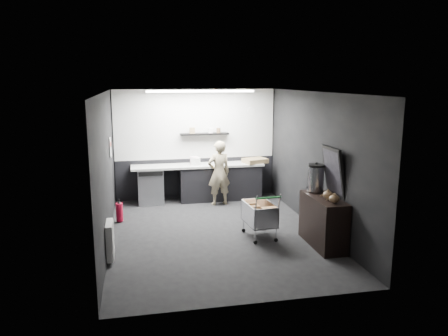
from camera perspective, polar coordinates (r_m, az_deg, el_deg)
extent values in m
plane|color=black|center=(8.55, -1.01, -8.55)|extent=(5.50, 5.50, 0.00)
plane|color=silver|center=(8.03, -1.08, 9.86)|extent=(5.50, 5.50, 0.00)
plane|color=black|center=(10.86, -3.71, 3.11)|extent=(5.50, 0.00, 5.50)
plane|color=black|center=(5.58, 4.15, -4.97)|extent=(5.50, 0.00, 5.50)
plane|color=black|center=(8.07, -15.15, -0.19)|extent=(0.00, 5.50, 5.50)
plane|color=black|center=(8.77, 11.92, 0.87)|extent=(0.00, 5.50, 5.50)
cube|color=silver|center=(10.78, -3.73, 5.72)|extent=(3.95, 0.02, 1.70)
cube|color=black|center=(11.00, -3.64, -1.29)|extent=(3.95, 0.02, 1.00)
cube|color=black|center=(10.73, -2.57, 4.47)|extent=(1.20, 0.22, 0.04)
cylinder|color=white|center=(11.02, 3.54, 7.42)|extent=(0.20, 0.03, 0.20)
cube|color=white|center=(9.31, -14.63, 2.61)|extent=(0.02, 0.30, 0.40)
cube|color=red|center=(9.30, -14.63, 3.03)|extent=(0.02, 0.22, 0.10)
cube|color=white|center=(7.47, -14.68, -9.09)|extent=(0.10, 0.50, 0.60)
cube|color=white|center=(9.86, -3.08, 9.97)|extent=(2.40, 0.20, 0.04)
cube|color=black|center=(10.80, -0.51, -1.91)|extent=(2.00, 0.56, 0.85)
cube|color=#B0B0AB|center=(10.62, -3.43, 0.32)|extent=(3.20, 0.60, 0.05)
cube|color=#9EA0A5|center=(10.62, -9.56, -2.31)|extent=(0.60, 0.58, 0.85)
cube|color=black|center=(10.25, -9.56, -0.77)|extent=(0.56, 0.02, 0.10)
imported|color=beige|center=(10.28, -0.67, -0.66)|extent=(0.61, 0.46, 1.53)
cube|color=silver|center=(8.32, 4.64, -7.17)|extent=(0.54, 0.78, 0.02)
cube|color=silver|center=(8.20, 3.10, -6.05)|extent=(0.08, 0.74, 0.39)
cube|color=silver|center=(8.32, 6.19, -5.83)|extent=(0.08, 0.74, 0.39)
cube|color=silver|center=(7.93, 5.39, -6.70)|extent=(0.48, 0.06, 0.39)
cube|color=silver|center=(8.59, 3.98, -5.23)|extent=(0.48, 0.06, 0.39)
cylinder|color=silver|center=(8.00, 3.89, -8.85)|extent=(0.02, 0.02, 0.26)
cylinder|color=silver|center=(8.12, 6.66, -8.62)|extent=(0.02, 0.02, 0.26)
cylinder|color=silver|center=(8.61, 2.71, -7.36)|extent=(0.02, 0.02, 0.26)
cylinder|color=silver|center=(8.71, 5.29, -7.16)|extent=(0.02, 0.02, 0.26)
cylinder|color=green|center=(7.75, 5.58, -3.91)|extent=(0.48, 0.07, 0.03)
cube|color=#93663E|center=(8.32, 3.79, -5.90)|extent=(0.23, 0.28, 0.33)
cube|color=#93663E|center=(8.21, 5.69, -6.30)|extent=(0.21, 0.26, 0.30)
cylinder|color=black|center=(8.04, 3.88, -9.61)|extent=(0.07, 0.04, 0.07)
cylinder|color=black|center=(8.65, 2.70, -8.07)|extent=(0.07, 0.04, 0.07)
cylinder|color=black|center=(8.16, 6.64, -9.37)|extent=(0.07, 0.04, 0.07)
cylinder|color=black|center=(8.75, 5.28, -7.87)|extent=(0.07, 0.04, 0.07)
cube|color=black|center=(8.03, 12.81, -6.82)|extent=(0.45, 1.19, 0.89)
cylinder|color=silver|center=(8.19, 11.89, -1.38)|extent=(0.30, 0.30, 0.46)
cylinder|color=black|center=(8.14, 11.96, 0.32)|extent=(0.30, 0.30, 0.04)
sphere|color=black|center=(8.14, 11.97, 0.60)|extent=(0.05, 0.05, 0.05)
ellipsoid|color=brown|center=(7.75, 13.43, -3.46)|extent=(0.18, 0.18, 0.14)
ellipsoid|color=brown|center=(7.54, 14.22, -3.93)|extent=(0.18, 0.18, 0.14)
cube|color=black|center=(7.92, 14.15, -0.46)|extent=(0.20, 0.69, 0.89)
cube|color=black|center=(7.91, 13.99, -0.46)|extent=(0.14, 0.59, 0.76)
cylinder|color=#B30B28|center=(9.39, -13.49, -5.63)|extent=(0.14, 0.14, 0.38)
cone|color=black|center=(9.33, -13.55, -4.38)|extent=(0.10, 0.10, 0.06)
cylinder|color=black|center=(9.32, -13.56, -4.15)|extent=(0.03, 0.03, 0.06)
cube|color=olive|center=(10.85, 4.08, 0.97)|extent=(0.64, 0.55, 0.11)
cylinder|color=silver|center=(10.58, -3.91, 0.96)|extent=(0.20, 0.20, 0.20)
cube|color=white|center=(10.54, -3.71, 0.87)|extent=(0.24, 0.20, 0.18)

